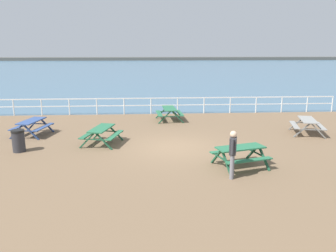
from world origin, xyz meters
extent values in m
cube|color=brown|center=(0.00, 0.00, -0.10)|extent=(30.00, 24.00, 0.20)
cube|color=#476B84|center=(0.00, 52.75, 0.00)|extent=(142.00, 90.00, 0.01)
cube|color=#4C4C47|center=(0.00, 95.75, 0.00)|extent=(142.00, 6.00, 1.80)
cube|color=white|center=(0.00, 7.75, 1.05)|extent=(23.00, 0.06, 0.06)
cube|color=white|center=(0.00, 7.75, 0.58)|extent=(23.00, 0.05, 0.05)
cylinder|color=white|center=(-9.73, 7.75, 0.53)|extent=(0.07, 0.07, 1.05)
cylinder|color=white|center=(-7.96, 7.75, 0.53)|extent=(0.07, 0.07, 1.05)
cylinder|color=white|center=(-6.19, 7.75, 0.53)|extent=(0.07, 0.07, 1.05)
cylinder|color=white|center=(-4.42, 7.75, 0.53)|extent=(0.07, 0.07, 1.05)
cylinder|color=white|center=(-2.65, 7.75, 0.53)|extent=(0.07, 0.07, 1.05)
cylinder|color=white|center=(-0.88, 7.75, 0.53)|extent=(0.07, 0.07, 1.05)
cylinder|color=white|center=(0.88, 7.75, 0.53)|extent=(0.07, 0.07, 1.05)
cylinder|color=white|center=(2.65, 7.75, 0.53)|extent=(0.07, 0.07, 1.05)
cylinder|color=white|center=(4.42, 7.75, 0.53)|extent=(0.07, 0.07, 1.05)
cylinder|color=white|center=(6.19, 7.75, 0.53)|extent=(0.07, 0.07, 1.05)
cylinder|color=white|center=(7.96, 7.75, 0.53)|extent=(0.07, 0.07, 1.05)
cylinder|color=white|center=(9.73, 7.75, 0.53)|extent=(0.07, 0.07, 1.05)
cylinder|color=white|center=(11.50, 7.75, 0.53)|extent=(0.07, 0.07, 1.05)
cube|color=#286B47|center=(0.20, 5.62, 0.75)|extent=(0.81, 1.84, 0.05)
cube|color=#286B47|center=(-0.42, 5.58, 0.45)|extent=(0.37, 1.81, 0.04)
cube|color=#286B47|center=(0.81, 5.66, 0.45)|extent=(0.37, 1.81, 0.04)
cube|color=#1E5035|center=(-0.23, 6.37, 0.38)|extent=(0.80, 0.13, 0.79)
cube|color=#1E5035|center=(0.52, 6.42, 0.38)|extent=(0.80, 0.13, 0.79)
cube|color=#1E5035|center=(0.15, 6.40, 0.42)|extent=(1.50, 0.15, 0.04)
cube|color=#1E5035|center=(-0.13, 4.82, 0.38)|extent=(0.80, 0.13, 0.79)
cube|color=#1E5035|center=(0.62, 4.86, 0.38)|extent=(0.80, 0.13, 0.79)
cube|color=#1E5035|center=(0.25, 4.84, 0.42)|extent=(1.50, 0.15, 0.04)
cube|color=#286B47|center=(-3.24, 0.76, 0.75)|extent=(1.11, 1.92, 0.05)
cube|color=#286B47|center=(-3.84, 0.91, 0.45)|extent=(0.69, 1.81, 0.04)
cube|color=#286B47|center=(-2.64, 0.61, 0.45)|extent=(0.69, 1.81, 0.04)
cube|color=#1E5035|center=(-3.42, 1.61, 0.38)|extent=(0.79, 0.27, 0.79)
cube|color=#1E5035|center=(-2.69, 1.43, 0.38)|extent=(0.79, 0.27, 0.79)
cube|color=#1E5035|center=(-3.05, 1.52, 0.42)|extent=(1.47, 0.42, 0.04)
cube|color=#1E5035|center=(-3.79, 0.10, 0.38)|extent=(0.79, 0.27, 0.79)
cube|color=#1E5035|center=(-3.06, -0.08, 0.38)|extent=(0.79, 0.27, 0.79)
cube|color=#1E5035|center=(-3.43, 0.01, 0.42)|extent=(1.47, 0.42, 0.04)
cube|color=#334C84|center=(-6.94, 2.57, 0.75)|extent=(1.05, 1.90, 0.05)
cube|color=#334C84|center=(-7.54, 2.70, 0.45)|extent=(0.62, 1.82, 0.04)
cube|color=#334C84|center=(-6.33, 2.45, 0.45)|extent=(0.62, 1.82, 0.04)
cube|color=navy|center=(-7.15, 3.41, 0.38)|extent=(0.79, 0.24, 0.79)
cube|color=navy|center=(-6.41, 3.26, 0.38)|extent=(0.79, 0.24, 0.79)
cube|color=navy|center=(-6.78, 3.34, 0.42)|extent=(1.48, 0.36, 0.04)
cube|color=navy|center=(-7.46, 1.88, 0.38)|extent=(0.79, 0.24, 0.79)
cube|color=navy|center=(-6.73, 1.73, 0.38)|extent=(0.79, 0.24, 0.79)
cube|color=navy|center=(-7.09, 1.81, 0.42)|extent=(1.48, 0.36, 0.04)
cube|color=#286B47|center=(2.26, -2.63, 0.75)|extent=(1.92, 1.17, 0.05)
cube|color=#286B47|center=(2.09, -2.03, 0.45)|extent=(1.80, 0.75, 0.04)
cube|color=#286B47|center=(2.43, -3.23, 0.45)|extent=(1.80, 0.75, 0.04)
cube|color=#1E5035|center=(2.91, -2.06, 0.38)|extent=(0.30, 0.78, 0.79)
cube|color=#1E5035|center=(3.11, -2.78, 0.38)|extent=(0.30, 0.78, 0.79)
cube|color=#1E5035|center=(3.01, -2.42, 0.42)|extent=(0.47, 1.46, 0.04)
cube|color=#1E5035|center=(1.41, -2.49, 0.38)|extent=(0.30, 0.78, 0.79)
cube|color=#1E5035|center=(1.62, -3.21, 0.38)|extent=(0.30, 0.78, 0.79)
cube|color=#1E5035|center=(1.51, -2.85, 0.42)|extent=(0.47, 1.46, 0.04)
cube|color=gray|center=(6.99, 1.94, 0.75)|extent=(1.14, 1.92, 0.05)
cube|color=gray|center=(6.39, 2.10, 0.45)|extent=(0.71, 1.81, 0.04)
cube|color=gray|center=(7.59, 1.79, 0.45)|extent=(0.71, 1.81, 0.04)
cube|color=slate|center=(6.83, 2.79, 0.38)|extent=(0.79, 0.28, 0.79)
cube|color=slate|center=(7.55, 2.60, 0.38)|extent=(0.79, 0.28, 0.79)
cube|color=slate|center=(7.19, 2.70, 0.42)|extent=(1.47, 0.44, 0.04)
cube|color=slate|center=(6.43, 1.28, 0.38)|extent=(0.79, 0.28, 0.79)
cube|color=slate|center=(7.15, 1.09, 0.38)|extent=(0.79, 0.28, 0.79)
cube|color=slate|center=(6.79, 1.19, 0.42)|extent=(1.47, 0.44, 0.04)
cylinder|color=slate|center=(1.65, -3.80, 0.42)|extent=(0.14, 0.14, 0.85)
cylinder|color=slate|center=(1.71, -3.63, 0.42)|extent=(0.14, 0.14, 0.85)
cube|color=#333338|center=(1.68, -3.72, 1.14)|extent=(0.32, 0.39, 0.58)
cylinder|color=#333338|center=(1.61, -3.93, 1.17)|extent=(0.09, 0.09, 0.52)
cylinder|color=#333338|center=(1.75, -3.51, 1.17)|extent=(0.09, 0.09, 0.52)
sphere|color=beige|center=(1.68, -3.72, 1.54)|extent=(0.23, 0.23, 0.23)
cylinder|color=#2D2D33|center=(-6.63, -0.17, 0.42)|extent=(0.52, 0.52, 0.85)
cylinder|color=black|center=(-6.63, -0.17, 0.90)|extent=(0.55, 0.55, 0.10)
camera|label=1|loc=(-1.19, -14.50, 4.40)|focal=36.51mm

